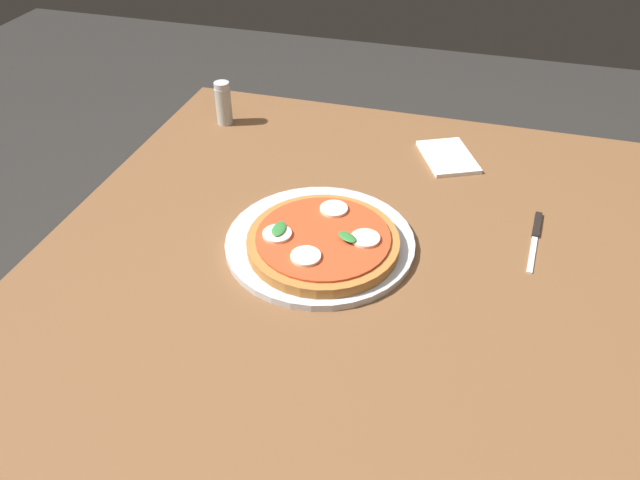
{
  "coord_description": "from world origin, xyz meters",
  "views": [
    {
      "loc": [
        -0.64,
        -0.15,
        1.36
      ],
      "look_at": [
        0.08,
        0.06,
        0.77
      ],
      "focal_mm": 33.71,
      "sensor_mm": 36.0,
      "label": 1
    }
  ],
  "objects_px": {
    "pizza": "(323,241)",
    "napkin": "(448,157)",
    "serving_tray": "(320,242)",
    "dining_table": "(341,335)",
    "pepper_shaker": "(223,103)",
    "knife": "(536,234)"
  },
  "relations": [
    {
      "from": "napkin",
      "to": "knife",
      "type": "relative_size",
      "value": 0.8
    },
    {
      "from": "dining_table",
      "to": "pepper_shaker",
      "type": "xyz_separation_m",
      "value": [
        0.43,
        0.37,
        0.15
      ]
    },
    {
      "from": "napkin",
      "to": "knife",
      "type": "bearing_deg",
      "value": -140.85
    },
    {
      "from": "napkin",
      "to": "pizza",
      "type": "bearing_deg",
      "value": 155.64
    },
    {
      "from": "dining_table",
      "to": "serving_tray",
      "type": "bearing_deg",
      "value": 35.89
    },
    {
      "from": "dining_table",
      "to": "napkin",
      "type": "xyz_separation_m",
      "value": [
        0.41,
        -0.11,
        0.11
      ]
    },
    {
      "from": "pizza",
      "to": "knife",
      "type": "distance_m",
      "value": 0.35
    },
    {
      "from": "serving_tray",
      "to": "napkin",
      "type": "height_order",
      "value": "serving_tray"
    },
    {
      "from": "napkin",
      "to": "serving_tray",
      "type": "bearing_deg",
      "value": 153.13
    },
    {
      "from": "serving_tray",
      "to": "pepper_shaker",
      "type": "bearing_deg",
      "value": 42.03
    },
    {
      "from": "pizza",
      "to": "napkin",
      "type": "relative_size",
      "value": 1.83
    },
    {
      "from": "napkin",
      "to": "pepper_shaker",
      "type": "bearing_deg",
      "value": 87.86
    },
    {
      "from": "serving_tray",
      "to": "knife",
      "type": "distance_m",
      "value": 0.35
    },
    {
      "from": "dining_table",
      "to": "pizza",
      "type": "bearing_deg",
      "value": 37.46
    },
    {
      "from": "pizza",
      "to": "napkin",
      "type": "distance_m",
      "value": 0.38
    },
    {
      "from": "serving_tray",
      "to": "napkin",
      "type": "bearing_deg",
      "value": -26.87
    },
    {
      "from": "pepper_shaker",
      "to": "serving_tray",
      "type": "bearing_deg",
      "value": -137.97
    },
    {
      "from": "napkin",
      "to": "knife",
      "type": "height_order",
      "value": "napkin"
    },
    {
      "from": "dining_table",
      "to": "serving_tray",
      "type": "xyz_separation_m",
      "value": [
        0.08,
        0.06,
        0.12
      ]
    },
    {
      "from": "pizza",
      "to": "pepper_shaker",
      "type": "height_order",
      "value": "pepper_shaker"
    },
    {
      "from": "pizza",
      "to": "knife",
      "type": "relative_size",
      "value": 1.47
    },
    {
      "from": "dining_table",
      "to": "napkin",
      "type": "bearing_deg",
      "value": -14.72
    }
  ]
}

